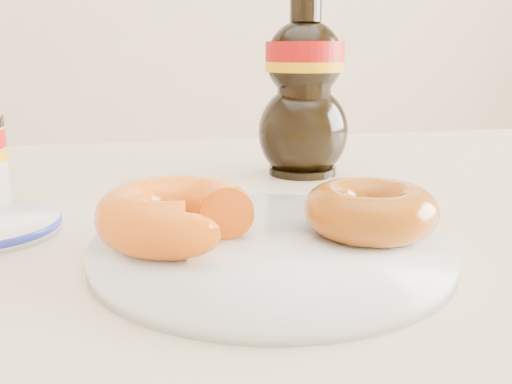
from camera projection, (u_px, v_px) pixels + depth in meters
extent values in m
cube|color=beige|center=(192.00, 248.00, 0.48)|extent=(1.40, 0.90, 0.04)
cylinder|color=#C6B28C|center=(511.00, 347.00, 1.06)|extent=(0.06, 0.06, 0.71)
cylinder|color=white|center=(271.00, 248.00, 0.41)|extent=(0.26, 0.26, 0.01)
torus|color=white|center=(271.00, 246.00, 0.41)|extent=(0.25, 0.25, 0.01)
torus|color=orange|center=(176.00, 214.00, 0.40)|extent=(0.12, 0.12, 0.04)
torus|color=#924109|center=(370.00, 210.00, 0.42)|extent=(0.13, 0.13, 0.03)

